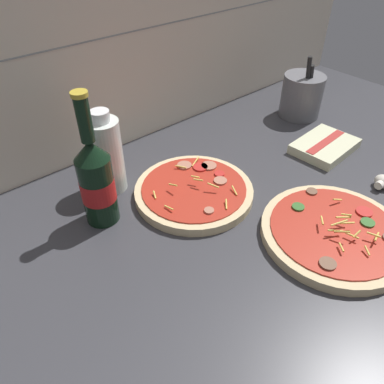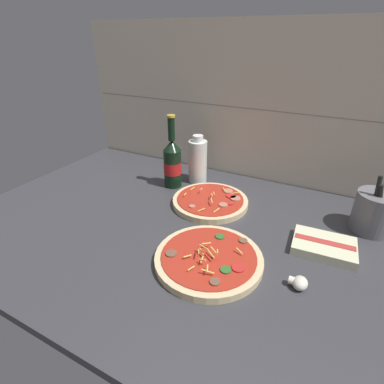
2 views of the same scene
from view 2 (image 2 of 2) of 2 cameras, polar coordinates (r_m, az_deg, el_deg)
The scene contains 9 objects.
counter_slab at distance 88.97cm, azimuth 4.14°, elevation -9.15°, with size 160.00×90.00×2.50cm.
tile_backsplash at distance 117.06cm, azimuth 14.06°, elevation 14.91°, with size 160.00×1.13×60.00cm.
pizza_near at distance 78.88cm, azimuth 3.21°, elevation -12.56°, with size 27.86×27.86×5.39cm.
pizza_far at distance 103.39cm, azimuth 3.52°, elevation -1.77°, with size 25.87×25.87×4.50cm.
beer_bottle at distance 112.85cm, azimuth -3.74°, elevation 5.63°, with size 6.71×6.71×27.36cm.
oil_bottle at distance 116.57cm, azimuth 1.10°, elevation 5.95°, with size 7.12×7.12×18.82cm.
mushroom_left at distance 76.25cm, azimuth 19.71°, elevation -15.97°, with size 4.32×4.12×2.88cm.
utensil_crock at distance 102.56cm, azimuth 31.41°, elevation -3.29°, with size 11.69×11.69×18.04cm.
dish_towel at distance 90.19cm, azimuth 23.83°, elevation -9.35°, with size 16.92×12.85×2.56cm.
Camera 2 is at (27.24, -65.61, 54.81)cm, focal length 28.00 mm.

